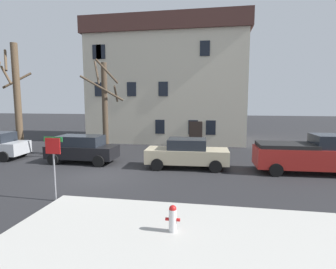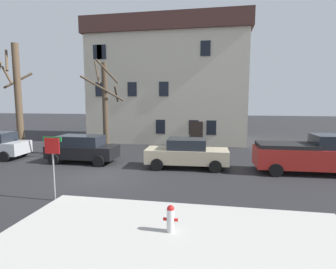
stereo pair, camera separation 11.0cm
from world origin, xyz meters
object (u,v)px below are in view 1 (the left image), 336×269
Objects in this scene: tree_bare_near at (16,96)px; fire_hydrant at (173,218)px; tree_bare_mid at (105,106)px; car_beige_sedan at (187,153)px; car_black_wagon at (82,149)px; bicycle_leaning at (86,151)px; building_main at (169,82)px; street_sign_pole at (53,156)px; pickup_truck_red at (311,155)px.

tree_bare_near is 10.11× the size of fire_hydrant.
tree_bare_mid reaches higher than car_beige_sedan.
fire_hydrant is (0.43, -7.90, -0.32)m from car_beige_sedan.
car_beige_sedan reaches higher than fire_hydrant.
car_black_wagon reaches higher than bicycle_leaning.
fire_hydrant is 12.45m from bicycle_leaning.
building_main is 13.28m from tree_bare_near.
car_beige_sedan is 7.44m from bicycle_leaning.
building_main is 17.87m from street_sign_pole.
fire_hydrant is (3.39, -19.28, -5.06)m from building_main.
building_main reaches higher than tree_bare_near.
bicycle_leaning is (-0.64, 1.80, -0.51)m from car_black_wagon.
car_beige_sedan is 7.92m from fire_hydrant.
building_main is 5.88× the size of street_sign_pole.
building_main is 12.66m from car_black_wagon.
car_beige_sedan is at bearing -1.58° from car_black_wagon.
tree_bare_near reaches higher than car_beige_sedan.
building_main is 3.43× the size of car_black_wagon.
street_sign_pole is (-10.97, -6.01, 0.75)m from pickup_truck_red.
street_sign_pole is at bearing -126.35° from car_beige_sedan.
bicycle_leaning is at bearing -114.05° from building_main.
car_beige_sedan is 7.52m from street_sign_pole.
building_main reaches higher than car_black_wagon.
pickup_truck_red is 13.87m from bicycle_leaning.
tree_bare_mid reaches higher than car_black_wagon.
tree_bare_near is at bearing 141.70° from fire_hydrant.
tree_bare_near is 4.74× the size of bicycle_leaning.
pickup_truck_red is 7.21× the size of fire_hydrant.
car_beige_sedan is at bearing -15.43° from bicycle_leaning.
car_beige_sedan reaches higher than bicycle_leaning.
building_main is 11.54m from bicycle_leaning.
pickup_truck_red is at bearing -10.16° from tree_bare_mid.
street_sign_pole is at bearing -71.26° from car_black_wagon.
tree_bare_mid is 3.88× the size of bicycle_leaning.
pickup_truck_red is (12.35, -2.21, -2.43)m from tree_bare_mid.
car_beige_sedan is (6.52, -0.18, -0.04)m from car_black_wagon.
tree_bare_near is at bearing 177.72° from tree_bare_mid.
tree_bare_mid is at bearing -2.28° from tree_bare_near.
fire_hydrant is at bearing -21.30° from street_sign_pole.
tree_bare_near reaches higher than street_sign_pole.
tree_bare_mid is at bearing -107.20° from building_main.
building_main is 8.76× the size of bicycle_leaning.
street_sign_pole is (-4.42, -6.01, 0.91)m from car_beige_sedan.
building_main is at bearing 42.30° from tree_bare_near.
car_black_wagon is at bearing 108.74° from street_sign_pole.
pickup_truck_red is (9.51, -11.38, -4.58)m from building_main.
tree_bare_mid is at bearing 9.99° from bicycle_leaning.
building_main reaches higher than pickup_truck_red.
bicycle_leaning is (-1.36, -0.24, -3.06)m from tree_bare_mid.
street_sign_pole reaches higher than car_beige_sedan.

